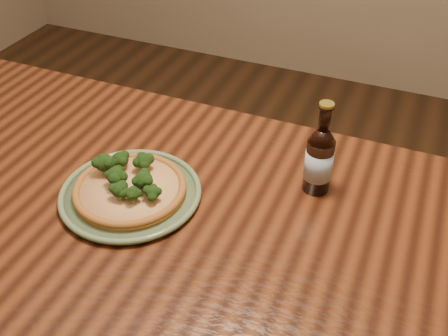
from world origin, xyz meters
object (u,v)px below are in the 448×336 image
at_px(plate, 131,193).
at_px(beer_bottle, 319,159).
at_px(pizza, 129,187).
at_px(table, 110,228).

distance_m(plate, beer_bottle, 0.42).
xyz_separation_m(plate, pizza, (-0.00, 0.00, 0.02)).
xyz_separation_m(pizza, beer_bottle, (0.37, 0.19, 0.05)).
distance_m(table, plate, 0.12).
bearing_deg(pizza, plate, -40.34).
bearing_deg(table, beer_bottle, 26.90).
bearing_deg(pizza, beer_bottle, 26.55).
height_order(table, pizza, pizza).
relative_size(plate, beer_bottle, 1.41).
height_order(plate, pizza, pizza).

